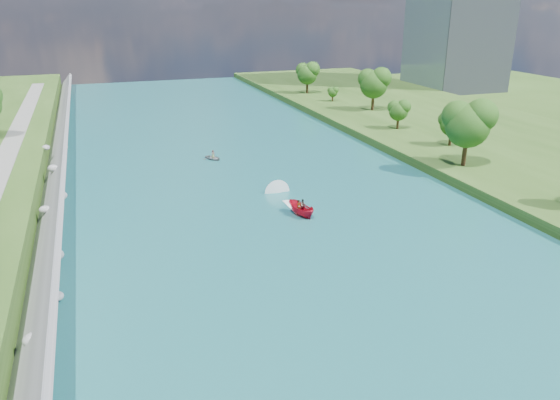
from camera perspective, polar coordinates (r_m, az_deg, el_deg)
name	(u,v)px	position (r m, az deg, el deg)	size (l,w,h in m)	color
ground	(328,276)	(53.80, 5.07, -7.87)	(260.00, 260.00, 0.00)	#2D5119
river_water	(265,206)	(70.79, -1.55, -0.61)	(55.00, 240.00, 0.10)	#1B6368
riprap_bank	(49,221)	(66.84, -22.98, -1.99)	(4.09, 236.00, 4.09)	slate
trees_east	(493,130)	(88.89, 21.40, 6.82)	(18.58, 138.74, 11.92)	#274D14
motorboat	(297,206)	(68.48, 1.79, -0.63)	(3.60, 19.17, 2.17)	red
raft	(213,157)	(91.73, -7.01, 4.46)	(3.65, 4.04, 1.55)	gray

